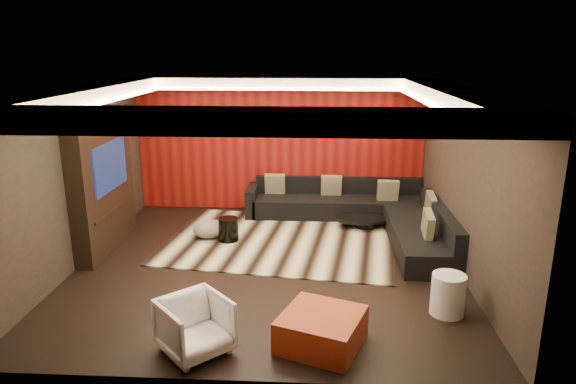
# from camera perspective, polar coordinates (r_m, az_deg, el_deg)

# --- Properties ---
(floor) EXTENTS (6.00, 6.00, 0.02)m
(floor) POSITION_cam_1_polar(r_m,az_deg,el_deg) (8.36, -2.30, -8.11)
(floor) COLOR black
(floor) RESTS_ON ground
(ceiling) EXTENTS (6.00, 6.00, 0.02)m
(ceiling) POSITION_cam_1_polar(r_m,az_deg,el_deg) (7.66, -2.54, 11.55)
(ceiling) COLOR silver
(ceiling) RESTS_ON ground
(wall_back) EXTENTS (6.00, 0.02, 2.80)m
(wall_back) POSITION_cam_1_polar(r_m,az_deg,el_deg) (10.82, -0.88, 5.28)
(wall_back) COLOR black
(wall_back) RESTS_ON ground
(wall_left) EXTENTS (0.02, 6.00, 2.80)m
(wall_left) POSITION_cam_1_polar(r_m,az_deg,el_deg) (8.71, -22.54, 1.47)
(wall_left) COLOR black
(wall_left) RESTS_ON ground
(wall_right) EXTENTS (0.02, 6.00, 2.80)m
(wall_right) POSITION_cam_1_polar(r_m,az_deg,el_deg) (8.17, 19.09, 0.93)
(wall_right) COLOR black
(wall_right) RESTS_ON ground
(red_feature_wall) EXTENTS (5.98, 0.05, 2.78)m
(red_feature_wall) POSITION_cam_1_polar(r_m,az_deg,el_deg) (10.78, -0.90, 5.24)
(red_feature_wall) COLOR #6B0C0A
(red_feature_wall) RESTS_ON ground
(soffit_back) EXTENTS (6.00, 0.60, 0.22)m
(soffit_back) POSITION_cam_1_polar(r_m,az_deg,el_deg) (10.36, -1.04, 12.00)
(soffit_back) COLOR silver
(soffit_back) RESTS_ON ground
(soffit_front) EXTENTS (6.00, 0.60, 0.22)m
(soffit_front) POSITION_cam_1_polar(r_m,az_deg,el_deg) (5.01, -5.57, 7.87)
(soffit_front) COLOR silver
(soffit_front) RESTS_ON ground
(soffit_left) EXTENTS (0.60, 4.80, 0.22)m
(soffit_left) POSITION_cam_1_polar(r_m,az_deg,el_deg) (8.38, -21.53, 10.03)
(soffit_left) COLOR silver
(soffit_left) RESTS_ON ground
(soffit_right) EXTENTS (0.60, 4.80, 0.22)m
(soffit_right) POSITION_cam_1_polar(r_m,az_deg,el_deg) (7.88, 17.73, 10.08)
(soffit_right) COLOR silver
(soffit_right) RESTS_ON ground
(cove_back) EXTENTS (4.80, 0.08, 0.04)m
(cove_back) POSITION_cam_1_polar(r_m,az_deg,el_deg) (10.02, -1.18, 11.36)
(cove_back) COLOR #FFD899
(cove_back) RESTS_ON ground
(cove_front) EXTENTS (4.80, 0.08, 0.04)m
(cove_front) POSITION_cam_1_polar(r_m,az_deg,el_deg) (5.36, -5.00, 7.42)
(cove_front) COLOR #FFD899
(cove_front) RESTS_ON ground
(cove_left) EXTENTS (0.08, 4.80, 0.04)m
(cove_left) POSITION_cam_1_polar(r_m,az_deg,el_deg) (8.25, -19.29, 9.54)
(cove_left) COLOR #FFD899
(cove_left) RESTS_ON ground
(cove_right) EXTENTS (0.08, 4.80, 0.04)m
(cove_right) POSITION_cam_1_polar(r_m,az_deg,el_deg) (7.81, 15.23, 9.56)
(cove_right) COLOR #FFD899
(cove_right) RESTS_ON ground
(tv_surround) EXTENTS (0.30, 2.00, 2.20)m
(tv_surround) POSITION_cam_1_polar(r_m,az_deg,el_deg) (9.25, -19.89, 0.59)
(tv_surround) COLOR black
(tv_surround) RESTS_ON ground
(tv_screen) EXTENTS (0.04, 1.30, 0.80)m
(tv_screen) POSITION_cam_1_polar(r_m,az_deg,el_deg) (9.10, -19.16, 2.71)
(tv_screen) COLOR black
(tv_screen) RESTS_ON ground
(tv_shelf) EXTENTS (0.04, 1.60, 0.04)m
(tv_shelf) POSITION_cam_1_polar(r_m,az_deg,el_deg) (9.29, -18.75, -1.80)
(tv_shelf) COLOR black
(tv_shelf) RESTS_ON ground
(rug) EXTENTS (4.36, 3.50, 0.02)m
(rug) POSITION_cam_1_polar(r_m,az_deg,el_deg) (9.30, -0.74, -5.43)
(rug) COLOR beige
(rug) RESTS_ON floor
(coffee_table) EXTENTS (1.40, 1.40, 0.20)m
(coffee_table) POSITION_cam_1_polar(r_m,az_deg,el_deg) (10.08, 8.61, -3.22)
(coffee_table) COLOR black
(coffee_table) RESTS_ON rug
(drum_stool) EXTENTS (0.42, 0.42, 0.42)m
(drum_stool) POSITION_cam_1_polar(r_m,az_deg,el_deg) (9.28, -6.64, -4.13)
(drum_stool) COLOR black
(drum_stool) RESTS_ON rug
(striped_pouf) EXTENTS (0.63, 0.63, 0.32)m
(striped_pouf) POSITION_cam_1_polar(r_m,az_deg,el_deg) (9.50, -8.78, -4.07)
(striped_pouf) COLOR beige
(striped_pouf) RESTS_ON rug
(white_side_table) EXTENTS (0.58, 0.58, 0.55)m
(white_side_table) POSITION_cam_1_polar(r_m,az_deg,el_deg) (7.12, 17.35, -10.81)
(white_side_table) COLOR white
(white_side_table) RESTS_ON floor
(orange_ottoman) EXTENTS (1.14, 1.14, 0.39)m
(orange_ottoman) POSITION_cam_1_polar(r_m,az_deg,el_deg) (6.21, 3.74, -15.01)
(orange_ottoman) COLOR #A43215
(orange_ottoman) RESTS_ON floor
(armchair) EXTENTS (1.01, 1.01, 0.66)m
(armchair) POSITION_cam_1_polar(r_m,az_deg,el_deg) (6.09, -10.29, -14.47)
(armchair) COLOR white
(armchair) RESTS_ON floor
(sectional_sofa) EXTENTS (3.65, 3.50, 0.75)m
(sectional_sofa) POSITION_cam_1_polar(r_m,az_deg,el_deg) (10.02, 8.63, -2.49)
(sectional_sofa) COLOR black
(sectional_sofa) RESTS_ON floor
(throw_pillows) EXTENTS (3.20, 2.77, 0.50)m
(throw_pillows) POSITION_cam_1_polar(r_m,az_deg,el_deg) (9.93, 8.64, -0.50)
(throw_pillows) COLOR beige
(throw_pillows) RESTS_ON sectional_sofa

